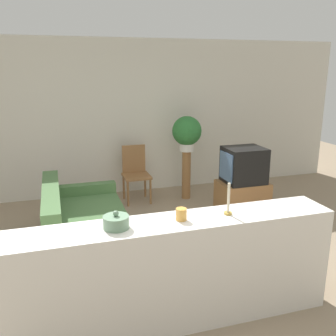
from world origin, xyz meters
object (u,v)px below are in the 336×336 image
couch (83,227)px  decorative_bowl (116,222)px  wooden_chair (135,171)px  potted_plant (187,132)px  television (244,165)px

couch → decorative_bowl: bearing=-84.4°
wooden_chair → potted_plant: (0.86, -0.16, 0.65)m
couch → potted_plant: 2.49m
television → wooden_chair: (-1.40, 1.16, -0.28)m
wooden_chair → television: bearing=-39.5°
wooden_chair → decorative_bowl: (-0.85, -3.23, 0.50)m
television → wooden_chair: 1.84m
potted_plant → decorative_bowl: 3.51m
couch → decorative_bowl: 1.83m
potted_plant → decorative_bowl: bearing=-119.2°
wooden_chair → decorative_bowl: decorative_bowl is taller
television → wooden_chair: size_ratio=0.63×
television → potted_plant: 1.19m
decorative_bowl → television: bearing=42.5°
television → couch: bearing=-170.6°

